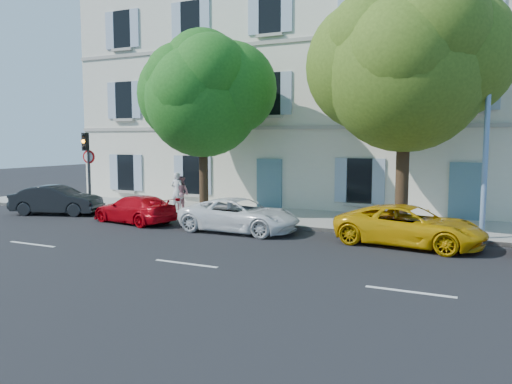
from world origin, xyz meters
The scene contains 15 objects.
ground centered at (0.00, 0.00, 0.00)m, with size 90.00×90.00×0.00m, color black.
sidewalk centered at (0.00, 4.45, 0.07)m, with size 36.00×4.50×0.15m, color #A09E96.
kerb centered at (0.00, 2.28, 0.08)m, with size 36.00×0.16×0.16m, color #9E998E.
building centered at (0.00, 10.20, 6.00)m, with size 28.00×7.00×12.00m, color beige.
car_dark_sedan centered at (-10.45, 1.18, 0.67)m, with size 1.41×4.06×1.34m, color black.
car_red_coupe centered at (-5.72, 0.86, 0.57)m, with size 1.61×3.95×1.15m, color #BE0510.
car_white_coupe centered at (-0.88, 0.94, 0.62)m, with size 2.07×4.50×1.25m, color white.
car_yellow_supercar centered at (5.22, 1.10, 0.65)m, with size 2.17×4.70×1.31m, color #D69D09.
tree_left centered at (-3.93, 3.40, 5.15)m, with size 5.01×5.01×7.77m.
tree_right centered at (4.61, 3.15, 5.82)m, with size 5.74×5.74×8.84m.
traffic_light centered at (-9.85, 2.51, 2.75)m, with size 0.30×0.41×3.60m.
road_sign centered at (-9.89, 2.72, 2.15)m, with size 0.64×0.14×2.78m.
street_lamp centered at (7.33, 2.45, 5.16)m, with size 0.42×1.89×8.84m.
pedestrian_a centered at (-5.70, 3.93, 1.04)m, with size 0.65×0.42×1.77m, color silver.
pedestrian_b centered at (-5.59, 4.12, 0.94)m, with size 0.77×0.60×1.58m, color #B27280.
Camera 1 is at (7.57, -15.38, 3.42)m, focal length 35.00 mm.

